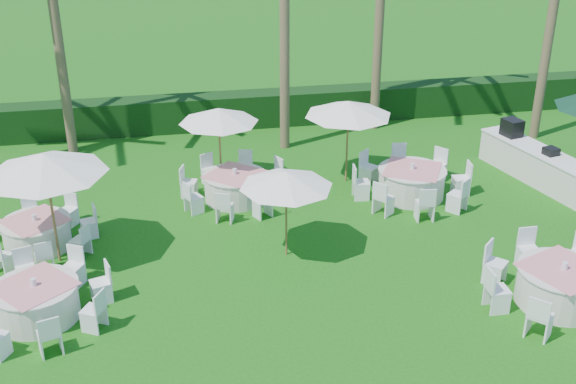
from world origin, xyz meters
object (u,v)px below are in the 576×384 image
object	(u,v)px
banquet_table_d	(37,233)
umbrella_d	(348,108)
banquet_table_e	(235,186)
buffet_table	(537,164)
umbrella_b	(286,180)
banquet_table_f	(411,182)
umbrella_a	(45,164)
banquet_table_a	(37,301)
banquet_table_c	(561,285)
umbrella_c	(219,115)

from	to	relation	value
banquet_table_d	umbrella_d	distance (m)	9.24
banquet_table_e	umbrella_d	size ratio (longest dim) A/B	1.21
umbrella_d	buffet_table	distance (m)	6.02
banquet_table_d	umbrella_b	bearing A→B (deg)	-14.21
banquet_table_e	buffet_table	xyz separation A→B (m)	(9.12, -0.35, 0.12)
banquet_table_e	umbrella_b	distance (m)	3.82
banquet_table_f	umbrella_a	bearing A→B (deg)	-168.98
umbrella_b	umbrella_d	bearing A→B (deg)	57.15
banquet_table_a	umbrella_a	world-z (taller)	umbrella_a
umbrella_a	banquet_table_c	bearing A→B (deg)	-19.59
banquet_table_c	banquet_table_a	bearing A→B (deg)	172.06
umbrella_c	buffet_table	bearing A→B (deg)	-7.87
banquet_table_f	umbrella_d	xyz separation A→B (m)	(-1.58, 1.39, 1.86)
banquet_table_e	umbrella_b	world-z (taller)	umbrella_b
banquet_table_e	buffet_table	size ratio (longest dim) A/B	0.70
banquet_table_d	buffet_table	size ratio (longest dim) A/B	0.67
banquet_table_c	umbrella_a	size ratio (longest dim) A/B	1.20
banquet_table_a	buffet_table	bearing A→B (deg)	18.30
banquet_table_e	umbrella_b	bearing A→B (deg)	-75.54
banquet_table_f	umbrella_a	world-z (taller)	umbrella_a
banquet_table_a	umbrella_b	world-z (taller)	umbrella_b
umbrella_a	banquet_table_e	bearing A→B (deg)	29.31
banquet_table_d	banquet_table_f	xyz separation A→B (m)	(10.27, 1.08, 0.06)
banquet_table_c	banquet_table_e	size ratio (longest dim) A/B	1.11
banquet_table_c	umbrella_c	world-z (taller)	umbrella_c
banquet_table_c	umbrella_c	bearing A→B (deg)	131.87
banquet_table_a	umbrella_d	bearing A→B (deg)	34.15
umbrella_d	buffet_table	world-z (taller)	umbrella_d
banquet_table_a	umbrella_b	size ratio (longest dim) A/B	1.40
banquet_table_e	banquet_table_a	bearing A→B (deg)	-134.33
banquet_table_c	buffet_table	xyz separation A→B (m)	(2.70, 6.20, 0.09)
banquet_table_c	buffet_table	distance (m)	6.76
banquet_table_c	umbrella_d	xyz separation A→B (m)	(-2.97, 7.22, 1.86)
banquet_table_e	umbrella_c	distance (m)	2.08
banquet_table_d	banquet_table_e	distance (m)	5.54
banquet_table_d	umbrella_a	world-z (taller)	umbrella_a
umbrella_b	umbrella_c	size ratio (longest dim) A/B	0.92
buffet_table	banquet_table_c	bearing A→B (deg)	-113.55
banquet_table_f	buffet_table	size ratio (longest dim) A/B	0.77
umbrella_b	umbrella_c	xyz separation A→B (m)	(-1.17, 4.30, 0.20)
banquet_table_c	banquet_table_d	size ratio (longest dim) A/B	1.16
banquet_table_a	umbrella_a	xyz separation A→B (m)	(0.21, 2.37, 2.15)
umbrella_c	banquet_table_a	bearing A→B (deg)	-127.57
umbrella_b	umbrella_c	bearing A→B (deg)	105.19
banquet_table_a	umbrella_b	distance (m)	6.17
umbrella_a	umbrella_c	xyz separation A→B (m)	(4.35, 3.56, -0.33)
banquet_table_d	banquet_table_e	size ratio (longest dim) A/B	0.96
umbrella_b	buffet_table	xyz separation A→B (m)	(8.26, 3.00, -1.51)
umbrella_a	umbrella_c	bearing A→B (deg)	39.31
banquet_table_a	banquet_table_f	distance (m)	10.77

